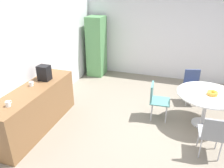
{
  "coord_description": "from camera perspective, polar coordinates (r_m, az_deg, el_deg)",
  "views": [
    {
      "loc": [
        -3.8,
        -0.02,
        2.77
      ],
      "look_at": [
        -0.04,
        1.19,
        0.95
      ],
      "focal_mm": 35.09,
      "sensor_mm": 36.0,
      "label": 1
    }
  ],
  "objects": [
    {
      "name": "mug_green",
      "position": [
        4.66,
        -20.28,
        0.07
      ],
      "size": [
        0.13,
        0.08,
        0.09
      ],
      "color": "white",
      "rests_on": "counter_block"
    },
    {
      "name": "chair_teal",
      "position": [
        4.85,
        11.33,
        -3.38
      ],
      "size": [
        0.45,
        0.45,
        0.83
      ],
      "color": "silver",
      "rests_on": "ground_plane"
    },
    {
      "name": "round_table",
      "position": [
        4.9,
        23.49,
        -3.52
      ],
      "size": [
        1.22,
        1.22,
        0.74
      ],
      "color": "silver",
      "rests_on": "ground_plane"
    },
    {
      "name": "chair_gray",
      "position": [
        4.07,
        24.83,
        -11.42
      ],
      "size": [
        0.44,
        0.44,
        0.83
      ],
      "color": "silver",
      "rests_on": "ground_plane"
    },
    {
      "name": "mug_white",
      "position": [
        4.05,
        -25.45,
        -4.66
      ],
      "size": [
        0.13,
        0.08,
        0.09
      ],
      "color": "white",
      "rests_on": "counter_block"
    },
    {
      "name": "chair_navy",
      "position": [
        5.81,
        20.17,
        0.38
      ],
      "size": [
        0.51,
        0.51,
        0.83
      ],
      "color": "silver",
      "rests_on": "ground_plane"
    },
    {
      "name": "wall_back",
      "position": [
        5.07,
        -19.77,
        6.42
      ],
      "size": [
        6.0,
        0.1,
        2.6
      ],
      "primitive_type": "cube",
      "color": "silver",
      "rests_on": "ground_plane"
    },
    {
      "name": "locker_cabinet",
      "position": [
        7.1,
        -4.07,
        9.7
      ],
      "size": [
        0.6,
        0.5,
        1.87
      ],
      "primitive_type": "cube",
      "color": "#599959",
      "rests_on": "ground_plane"
    },
    {
      "name": "fruit_bowl",
      "position": [
        4.8,
        24.74,
        -2.17
      ],
      "size": [
        0.2,
        0.2,
        0.11
      ],
      "color": "gold",
      "rests_on": "round_table"
    },
    {
      "name": "counter_block",
      "position": [
        4.75,
        -19.37,
        -6.07
      ],
      "size": [
        2.17,
        0.6,
        0.9
      ],
      "primitive_type": "cube",
      "color": "brown",
      "rests_on": "ground_plane"
    },
    {
      "name": "ground_plane",
      "position": [
        4.71,
        14.48,
        -12.24
      ],
      "size": [
        6.0,
        6.0,
        0.0
      ],
      "primitive_type": "plane",
      "color": "gray"
    },
    {
      "name": "coffee_maker",
      "position": [
        4.82,
        -17.24,
        2.79
      ],
      "size": [
        0.2,
        0.24,
        0.32
      ],
      "primitive_type": "cube",
      "color": "black",
      "rests_on": "counter_block"
    },
    {
      "name": "wall_side_right",
      "position": [
        6.96,
        17.65,
        11.42
      ],
      "size": [
        0.1,
        6.0,
        2.6
      ],
      "primitive_type": "cube",
      "color": "silver",
      "rests_on": "ground_plane"
    }
  ]
}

